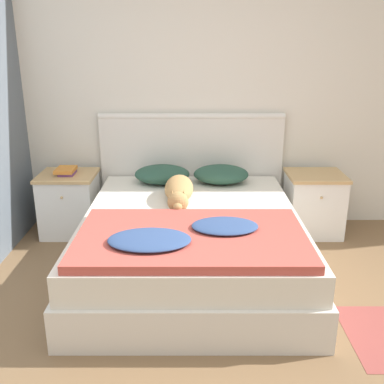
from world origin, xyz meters
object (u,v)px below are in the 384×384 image
object	(u,v)px
bed	(192,243)
pillow_left	(163,174)
nightstand_left	(70,203)
dog	(179,190)
nightstand_right	(314,204)
book_stack	(67,171)
pillow_right	(222,174)

from	to	relation	value
bed	pillow_left	world-z (taller)	pillow_left
nightstand_left	pillow_left	size ratio (longest dim) A/B	1.16
pillow_left	dog	distance (m)	0.49
nightstand_left	nightstand_right	world-z (taller)	same
pillow_left	dog	size ratio (longest dim) A/B	0.65
bed	nightstand_right	distance (m)	1.34
book_stack	dog	bearing A→B (deg)	-23.99
bed	nightstand_right	xyz separation A→B (m)	(1.11, 0.75, 0.05)
nightstand_left	dog	size ratio (longest dim) A/B	0.75
pillow_left	nightstand_left	bearing A→B (deg)	-180.00
nightstand_left	pillow_right	size ratio (longest dim) A/B	1.16
nightstand_right	book_stack	size ratio (longest dim) A/B	2.64
nightstand_right	pillow_left	distance (m)	1.40
bed	dog	distance (m)	0.45
pillow_right	dog	bearing A→B (deg)	-128.53
nightstand_left	nightstand_right	size ratio (longest dim) A/B	1.00
dog	book_stack	bearing A→B (deg)	156.01
nightstand_right	dog	world-z (taller)	dog
nightstand_left	book_stack	distance (m)	0.31
pillow_right	dog	world-z (taller)	dog
book_stack	pillow_right	bearing A→B (deg)	0.19
nightstand_left	dog	xyz separation A→B (m)	(1.01, -0.46, 0.28)
nightstand_left	dog	bearing A→B (deg)	-24.28
pillow_left	dog	xyz separation A→B (m)	(0.16, -0.46, 0.00)
bed	book_stack	bearing A→B (deg)	146.32
nightstand_right	pillow_right	world-z (taller)	pillow_right
pillow_left	pillow_right	size ratio (longest dim) A/B	1.00
nightstand_right	pillow_left	bearing A→B (deg)	180.00
dog	nightstand_left	bearing A→B (deg)	155.72
pillow_right	dog	distance (m)	0.58
nightstand_left	nightstand_right	xyz separation A→B (m)	(2.23, 0.00, 0.00)
pillow_right	book_stack	world-z (taller)	pillow_right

